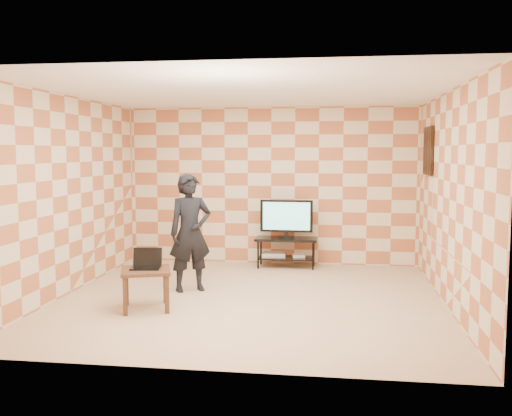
% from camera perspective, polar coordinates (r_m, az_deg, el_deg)
% --- Properties ---
extents(floor, '(5.00, 5.00, 0.00)m').
position_cam_1_polar(floor, '(7.61, -0.63, -9.09)').
color(floor, tan).
rests_on(floor, ground).
extents(wall_back, '(5.00, 0.02, 2.70)m').
position_cam_1_polar(wall_back, '(9.86, 1.53, 2.22)').
color(wall_back, beige).
rests_on(wall_back, ground).
extents(wall_front, '(5.00, 0.02, 2.70)m').
position_cam_1_polar(wall_front, '(4.94, -4.98, -1.15)').
color(wall_front, beige).
rests_on(wall_front, ground).
extents(wall_left, '(0.02, 5.00, 2.70)m').
position_cam_1_polar(wall_left, '(8.14, -18.33, 1.23)').
color(wall_left, beige).
rests_on(wall_left, ground).
extents(wall_right, '(0.02, 5.00, 2.70)m').
position_cam_1_polar(wall_right, '(7.43, 18.78, 0.83)').
color(wall_right, beige).
rests_on(wall_right, ground).
extents(ceiling, '(5.00, 5.00, 0.02)m').
position_cam_1_polar(ceiling, '(7.40, -0.66, 11.57)').
color(ceiling, white).
rests_on(ceiling, wall_back).
extents(wall_art, '(0.04, 0.72, 0.72)m').
position_cam_1_polar(wall_art, '(8.93, 16.85, 5.49)').
color(wall_art, black).
rests_on(wall_art, wall_right).
extents(tv_stand, '(1.03, 0.46, 0.50)m').
position_cam_1_polar(tv_stand, '(9.60, 3.05, -3.79)').
color(tv_stand, black).
rests_on(tv_stand, floor).
extents(tv, '(0.88, 0.17, 0.64)m').
position_cam_1_polar(tv, '(9.53, 3.07, -0.90)').
color(tv, black).
rests_on(tv, tv_stand).
extents(dvd_player, '(0.42, 0.32, 0.06)m').
position_cam_1_polar(dvd_player, '(9.68, 1.76, -4.67)').
color(dvd_player, silver).
rests_on(dvd_player, tv_stand).
extents(game_console, '(0.23, 0.19, 0.05)m').
position_cam_1_polar(game_console, '(9.63, 4.28, -4.80)').
color(game_console, silver).
rests_on(game_console, tv_stand).
extents(side_table, '(0.74, 0.74, 0.50)m').
position_cam_1_polar(side_table, '(7.18, -10.96, -6.72)').
color(side_table, '#331E16').
rests_on(side_table, floor).
extents(laptop, '(0.39, 0.33, 0.24)m').
position_cam_1_polar(laptop, '(7.22, -10.90, -5.50)').
color(laptop, black).
rests_on(laptop, side_table).
extents(person, '(0.71, 0.64, 1.63)m').
position_cam_1_polar(person, '(7.97, -6.59, -2.47)').
color(person, black).
rests_on(person, floor).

